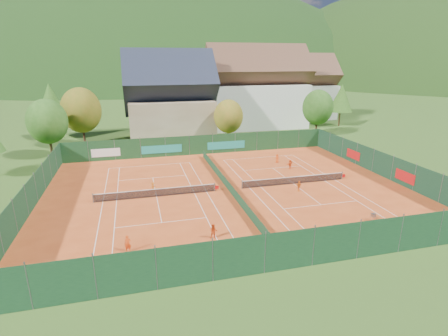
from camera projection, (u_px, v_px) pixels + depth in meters
ground at (228, 190)px, 39.35m from camera, size 600.00×600.00×0.00m
clay_pad at (228, 190)px, 39.34m from camera, size 40.00×32.00×0.01m
court_markings_left at (157, 197)px, 37.41m from camera, size 11.03×23.83×0.00m
court_markings_right at (294, 184)px, 41.26m from camera, size 11.03×23.83×0.00m
tennis_net_left at (158, 192)px, 37.30m from camera, size 13.30×0.10×1.02m
tennis_net_right at (295, 180)px, 41.15m from camera, size 13.30×0.10×1.02m
court_divider at (228, 186)px, 39.19m from camera, size 0.03×28.80×1.00m
fence_north at (198, 145)px, 53.56m from camera, size 40.00×0.10×3.00m
fence_south at (290, 250)px, 24.12m from camera, size 40.00×0.04×3.00m
fence_west at (31, 194)px, 34.08m from camera, size 0.04×32.00×3.00m
fence_east at (382, 164)px, 43.76m from camera, size 0.09×32.00×3.00m
chalet at (170, 101)px, 64.33m from camera, size 16.20×12.00×16.00m
hotel_block_a at (256, 92)px, 74.22m from camera, size 21.60×11.00×17.25m
hotel_block_b at (299, 91)px, 85.20m from camera, size 17.28×10.00×15.50m
tree_west_front at (47, 122)px, 50.90m from camera, size 5.72×5.72×8.69m
tree_west_mid at (81, 110)px, 57.20m from camera, size 6.44×6.44×9.78m
tree_west_back at (51, 102)px, 62.94m from camera, size 5.60×5.60×10.00m
tree_center at (228, 116)px, 59.68m from camera, size 5.01×5.01×7.60m
tree_east_front at (318, 107)px, 65.66m from camera, size 5.72×5.72×8.69m
tree_east_mid at (341, 98)px, 75.25m from camera, size 5.04×5.04×9.00m
tree_east_back at (291, 92)px, 80.51m from camera, size 7.15×7.15×10.86m
mountain_backdrop at (185, 130)px, 273.64m from camera, size 820.00×530.00×242.00m
ball_hopper at (373, 215)px, 31.72m from camera, size 0.34×0.34×0.80m
loose_ball_0 at (138, 225)px, 30.92m from camera, size 0.07×0.07×0.07m
loose_ball_1 at (334, 233)px, 29.63m from camera, size 0.07×0.07×0.07m
loose_ball_2 at (223, 186)px, 40.47m from camera, size 0.07×0.07×0.07m
loose_ball_3 at (178, 168)px, 47.31m from camera, size 0.07×0.07×0.07m
player_left_near at (128, 244)px, 26.56m from camera, size 0.51×0.34×1.39m
player_left_mid at (214, 231)px, 28.54m from camera, size 0.72×0.61×1.30m
player_left_far at (153, 187)px, 38.51m from camera, size 0.82×0.55×1.18m
player_right_near at (299, 186)px, 38.83m from camera, size 0.75×0.48×1.20m
player_right_far_a at (277, 158)px, 49.62m from camera, size 0.70×0.57×1.24m
player_right_far_b at (290, 164)px, 46.73m from camera, size 1.25×0.92×1.31m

